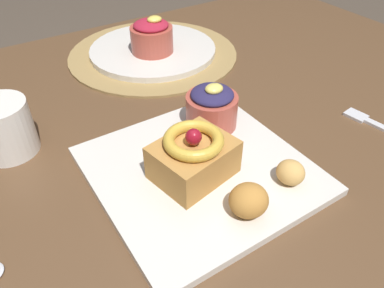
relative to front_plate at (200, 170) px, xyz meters
The scene contains 11 objects.
dining_table 0.16m from the front_plate, 53.36° to the left, with size 1.28×0.98×0.73m.
woven_placemat 0.39m from the front_plate, 71.39° to the left, with size 0.37×0.37×0.01m, color #997A47.
front_plate is the anchor object (origin of this frame).
cake_slice 0.04m from the front_plate, 155.51° to the right, with size 0.12×0.10×0.08m.
berry_ramekin 0.11m from the front_plate, 47.94° to the left, with size 0.08×0.08×0.07m.
fritter_front 0.12m from the front_plate, 45.99° to the right, with size 0.04×0.04×0.03m, color tan.
fritter_middle 0.10m from the front_plate, 87.52° to the right, with size 0.05×0.05×0.04m, color #BC7F38.
back_plate 0.39m from the front_plate, 71.39° to the left, with size 0.27×0.27×0.01m, color silver.
back_ramekin 0.38m from the front_plate, 71.90° to the left, with size 0.09×0.09×0.08m.
fork 0.31m from the front_plate, 11.43° to the right, with size 0.04×0.13×0.00m.
coffee_mug 0.29m from the front_plate, 136.90° to the left, with size 0.08×0.08×0.08m, color silver.
Camera 1 is at (-0.29, -0.41, 1.09)m, focal length 34.83 mm.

